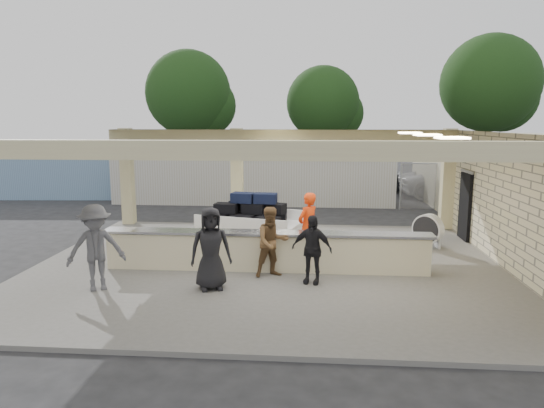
# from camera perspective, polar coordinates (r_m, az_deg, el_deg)

# --- Properties ---
(ground) EXTENTS (120.00, 120.00, 0.00)m
(ground) POSITION_cam_1_polar(r_m,az_deg,el_deg) (12.80, -0.52, -7.49)
(ground) COLOR #242426
(ground) RESTS_ON ground
(pavilion) EXTENTS (12.01, 10.00, 3.55)m
(pavilion) POSITION_cam_1_polar(r_m,az_deg,el_deg) (13.10, 0.65, -1.01)
(pavilion) COLOR #615F5A
(pavilion) RESTS_ON ground
(baggage_counter) EXTENTS (8.20, 0.58, 0.98)m
(baggage_counter) POSITION_cam_1_polar(r_m,az_deg,el_deg) (12.16, -0.73, -5.55)
(baggage_counter) COLOR beige
(baggage_counter) RESTS_ON pavilion
(luggage_cart) EXTENTS (3.11, 2.35, 1.62)m
(luggage_cart) POSITION_cam_1_polar(r_m,az_deg,el_deg) (14.26, -2.69, -1.68)
(luggage_cart) COLOR white
(luggage_cart) RESTS_ON pavilion
(drum_fan) EXTENTS (0.87, 0.81, 0.99)m
(drum_fan) POSITION_cam_1_polar(r_m,az_deg,el_deg) (15.04, 17.87, -2.88)
(drum_fan) COLOR white
(drum_fan) RESTS_ON pavilion
(baggage_handler) EXTENTS (0.72, 0.75, 1.85)m
(baggage_handler) POSITION_cam_1_polar(r_m,az_deg,el_deg) (12.83, 4.23, -2.74)
(baggage_handler) COLOR #F33A0C
(baggage_handler) RESTS_ON pavilion
(passenger_a) EXTENTS (0.90, 0.67, 1.69)m
(passenger_a) POSITION_cam_1_polar(r_m,az_deg,el_deg) (11.57, -0.01, -4.49)
(passenger_a) COLOR brown
(passenger_a) RESTS_ON pavilion
(passenger_b) EXTENTS (0.99, 0.55, 1.60)m
(passenger_b) POSITION_cam_1_polar(r_m,az_deg,el_deg) (11.15, 4.69, -5.32)
(passenger_b) COLOR black
(passenger_b) RESTS_ON pavilion
(passenger_c) EXTENTS (1.30, 0.96, 1.91)m
(passenger_c) POSITION_cam_1_polar(r_m,az_deg,el_deg) (11.31, -20.02, -4.85)
(passenger_c) COLOR #535358
(passenger_c) RESTS_ON pavilion
(passenger_d) EXTENTS (0.97, 0.63, 1.84)m
(passenger_d) POSITION_cam_1_polar(r_m,az_deg,el_deg) (10.79, -7.21, -5.20)
(passenger_d) COLOR black
(passenger_d) RESTS_ON pavilion
(car_white_a) EXTENTS (5.44, 2.69, 1.54)m
(car_white_a) POSITION_cam_1_polar(r_m,az_deg,el_deg) (25.87, 20.92, 2.37)
(car_white_a) COLOR silver
(car_white_a) RESTS_ON ground
(car_white_b) EXTENTS (5.13, 3.69, 1.52)m
(car_white_b) POSITION_cam_1_polar(r_m,az_deg,el_deg) (28.67, 27.16, 2.59)
(car_white_b) COLOR silver
(car_white_b) RESTS_ON ground
(car_dark) EXTENTS (4.81, 2.34, 1.54)m
(car_dark) POSITION_cam_1_polar(r_m,az_deg,el_deg) (27.20, 11.33, 3.16)
(car_dark) COLOR black
(car_dark) RESTS_ON ground
(container_white) EXTENTS (12.88, 2.65, 2.79)m
(container_white) POSITION_cam_1_polar(r_m,az_deg,el_deg) (22.85, -2.21, 3.70)
(container_white) COLOR beige
(container_white) RESTS_ON ground
(container_blue) EXTENTS (10.77, 3.30, 2.76)m
(container_blue) POSITION_cam_1_polar(r_m,az_deg,el_deg) (27.08, -24.82, 3.72)
(container_blue) COLOR #769BBE
(container_blue) RESTS_ON ground
(tree_left) EXTENTS (6.60, 6.30, 9.00)m
(tree_left) POSITION_cam_1_polar(r_m,az_deg,el_deg) (37.42, -9.25, 12.35)
(tree_left) COLOR #382619
(tree_left) RESTS_ON ground
(tree_mid) EXTENTS (6.00, 5.60, 8.00)m
(tree_mid) POSITION_cam_1_polar(r_m,az_deg,el_deg) (38.38, 6.48, 11.41)
(tree_mid) COLOR #382619
(tree_mid) RESTS_ON ground
(tree_right) EXTENTS (7.20, 7.00, 10.00)m
(tree_right) POSITION_cam_1_polar(r_m,az_deg,el_deg) (39.69, 24.59, 12.36)
(tree_right) COLOR #382619
(tree_right) RESTS_ON ground
(adjacent_building) EXTENTS (6.00, 8.00, 3.20)m
(adjacent_building) POSITION_cam_1_polar(r_m,az_deg,el_deg) (23.83, 25.24, 3.52)
(adjacent_building) COLOR beige
(adjacent_building) RESTS_ON ground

